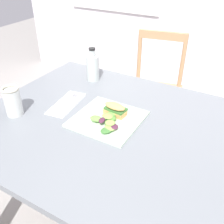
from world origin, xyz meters
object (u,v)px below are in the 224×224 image
plate_lunch (108,119)px  sandwich_half_front (115,109)px  chair_wooden_far (155,90)px  fork_on_napkin (68,101)px  mason_jar_iced_tea (13,102)px  dining_table (112,144)px  bottle_cold_brew (93,69)px

plate_lunch → sandwich_half_front: sandwich_half_front is taller
chair_wooden_far → plate_lunch: (0.10, -0.89, 0.30)m
fork_on_napkin → plate_lunch: bearing=-8.2°
chair_wooden_far → plate_lunch: 0.95m
fork_on_napkin → mason_jar_iced_tea: bearing=-125.8°
chair_wooden_far → mason_jar_iced_tea: bearing=-105.6°
dining_table → fork_on_napkin: size_ratio=6.51×
dining_table → fork_on_napkin: 0.31m
plate_lunch → bottle_cold_brew: bottle_cold_brew is taller
dining_table → fork_on_napkin: bearing=170.1°
chair_wooden_far → fork_on_napkin: 0.92m
plate_lunch → fork_on_napkin: plate_lunch is taller
dining_table → fork_on_napkin: (-0.28, 0.05, 0.13)m
sandwich_half_front → mason_jar_iced_tea: (-0.41, -0.22, 0.02)m
chair_wooden_far → mason_jar_iced_tea: (-0.30, -1.06, 0.35)m
dining_table → chair_wooden_far: size_ratio=1.39×
sandwich_half_front → fork_on_napkin: bearing=-178.2°
chair_wooden_far → sandwich_half_front: 0.92m
mason_jar_iced_tea → chair_wooden_far: bearing=74.4°
fork_on_napkin → mason_jar_iced_tea: size_ratio=1.35×
bottle_cold_brew → mason_jar_iced_tea: 0.50m
chair_wooden_far → bottle_cold_brew: size_ratio=4.55×
bottle_cold_brew → fork_on_napkin: bearing=-83.1°
plate_lunch → bottle_cold_brew: size_ratio=1.51×
fork_on_napkin → mason_jar_iced_tea: 0.26m
bottle_cold_brew → mason_jar_iced_tea: bearing=-103.4°
plate_lunch → chair_wooden_far: bearing=96.6°
chair_wooden_far → fork_on_napkin: chair_wooden_far is taller
fork_on_napkin → chair_wooden_far: bearing=80.3°
dining_table → plate_lunch: (-0.03, 0.01, 0.12)m
chair_wooden_far → plate_lunch: bearing=-83.4°
fork_on_napkin → bottle_cold_brew: bearing=96.9°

